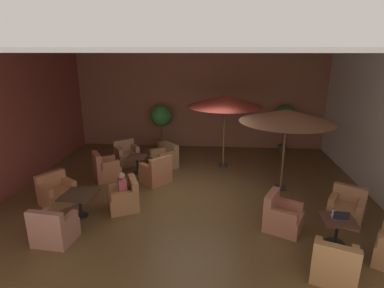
{
  "coord_description": "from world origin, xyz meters",
  "views": [
    {
      "loc": [
        0.68,
        -8.13,
        3.97
      ],
      "look_at": [
        0.0,
        0.46,
        1.34
      ],
      "focal_mm": 28.81,
      "sensor_mm": 36.0,
      "label": 1
    }
  ],
  "objects_px": {
    "patron_blue_shirt": "(122,185)",
    "armchair_front_right_east": "(106,169)",
    "armchair_front_right_south": "(156,173)",
    "potted_tree_left_corner": "(285,118)",
    "armchair_front_left_west": "(334,265)",
    "patio_umbrella_tall_red": "(225,101)",
    "armchair_front_left_south": "(281,217)",
    "potted_tree_mid_left": "(161,119)",
    "cafe_table_front_left": "(337,226)",
    "armchair_front_right_west": "(165,159)",
    "cafe_table_mid_center": "(79,198)",
    "patio_umbrella_center_beige": "(287,116)",
    "armchair_mid_center_south": "(57,193)",
    "armchair_mid_center_north": "(54,229)",
    "open_laptop": "(340,217)",
    "iced_drink_cup": "(334,213)",
    "armchair_mid_center_east": "(125,198)",
    "armchair_front_right_north": "(126,155)",
    "cafe_table_front_right": "(137,160)"
  },
  "relations": [
    {
      "from": "armchair_front_right_north",
      "to": "armchair_front_right_south",
      "type": "bearing_deg",
      "value": -48.11
    },
    {
      "from": "open_laptop",
      "to": "patron_blue_shirt",
      "type": "bearing_deg",
      "value": 167.28
    },
    {
      "from": "armchair_front_right_west",
      "to": "armchair_mid_center_east",
      "type": "distance_m",
      "value": 3.14
    },
    {
      "from": "patron_blue_shirt",
      "to": "armchair_front_right_east",
      "type": "bearing_deg",
      "value": 120.99
    },
    {
      "from": "cafe_table_front_left",
      "to": "patron_blue_shirt",
      "type": "relative_size",
      "value": 1.16
    },
    {
      "from": "armchair_front_left_south",
      "to": "iced_drink_cup",
      "type": "relative_size",
      "value": 9.19
    },
    {
      "from": "armchair_front_left_west",
      "to": "cafe_table_front_right",
      "type": "bearing_deg",
      "value": 135.68
    },
    {
      "from": "patio_umbrella_tall_red",
      "to": "armchair_front_left_south",
      "type": "bearing_deg",
      "value": -72.33
    },
    {
      "from": "cafe_table_front_left",
      "to": "armchair_front_right_west",
      "type": "relative_size",
      "value": 0.63
    },
    {
      "from": "armchair_front_left_south",
      "to": "armchair_front_left_west",
      "type": "xyz_separation_m",
      "value": [
        0.62,
        -1.58,
        -0.01
      ]
    },
    {
      "from": "patio_umbrella_center_beige",
      "to": "iced_drink_cup",
      "type": "distance_m",
      "value": 3.06
    },
    {
      "from": "armchair_front_left_west",
      "to": "armchair_front_right_north",
      "type": "height_order",
      "value": "armchair_front_right_north"
    },
    {
      "from": "armchair_mid_center_east",
      "to": "patio_umbrella_center_beige",
      "type": "height_order",
      "value": "patio_umbrella_center_beige"
    },
    {
      "from": "armchair_front_left_south",
      "to": "armchair_mid_center_east",
      "type": "height_order",
      "value": "armchair_front_left_south"
    },
    {
      "from": "armchair_front_left_south",
      "to": "patio_umbrella_center_beige",
      "type": "height_order",
      "value": "patio_umbrella_center_beige"
    },
    {
      "from": "armchair_front_right_south",
      "to": "potted_tree_left_corner",
      "type": "height_order",
      "value": "potted_tree_left_corner"
    },
    {
      "from": "potted_tree_mid_left",
      "to": "armchair_mid_center_south",
      "type": "bearing_deg",
      "value": -112.67
    },
    {
      "from": "armchair_front_right_west",
      "to": "armchair_mid_center_south",
      "type": "xyz_separation_m",
      "value": [
        -2.44,
        -2.94,
        0.0
      ]
    },
    {
      "from": "cafe_table_front_left",
      "to": "armchair_front_right_north",
      "type": "bearing_deg",
      "value": 142.75
    },
    {
      "from": "armchair_front_right_south",
      "to": "armchair_mid_center_east",
      "type": "bearing_deg",
      "value": -106.14
    },
    {
      "from": "armchair_front_right_north",
      "to": "patio_umbrella_tall_red",
      "type": "bearing_deg",
      "value": 0.96
    },
    {
      "from": "armchair_mid_center_north",
      "to": "armchair_mid_center_south",
      "type": "height_order",
      "value": "armchair_mid_center_north"
    },
    {
      "from": "cafe_table_mid_center",
      "to": "armchair_mid_center_east",
      "type": "distance_m",
      "value": 1.11
    },
    {
      "from": "armchair_front_left_west",
      "to": "patio_umbrella_tall_red",
      "type": "height_order",
      "value": "patio_umbrella_tall_red"
    },
    {
      "from": "patio_umbrella_tall_red",
      "to": "armchair_front_left_west",
      "type": "bearing_deg",
      "value": -71.24
    },
    {
      "from": "cafe_table_mid_center",
      "to": "patio_umbrella_tall_red",
      "type": "bearing_deg",
      "value": 46.47
    },
    {
      "from": "armchair_front_right_east",
      "to": "armchair_mid_center_east",
      "type": "relative_size",
      "value": 1.07
    },
    {
      "from": "armchair_front_right_east",
      "to": "patio_umbrella_tall_red",
      "type": "distance_m",
      "value": 4.5
    },
    {
      "from": "cafe_table_front_left",
      "to": "armchair_front_left_south",
      "type": "bearing_deg",
      "value": 154.12
    },
    {
      "from": "armchair_front_right_south",
      "to": "patio_umbrella_center_beige",
      "type": "xyz_separation_m",
      "value": [
        3.79,
        -0.15,
        1.89
      ]
    },
    {
      "from": "cafe_table_front_right",
      "to": "iced_drink_cup",
      "type": "bearing_deg",
      "value": -33.85
    },
    {
      "from": "open_laptop",
      "to": "cafe_table_front_left",
      "type": "bearing_deg",
      "value": -162.46
    },
    {
      "from": "armchair_front_left_west",
      "to": "cafe_table_mid_center",
      "type": "xyz_separation_m",
      "value": [
        -5.47,
        1.77,
        0.2
      ]
    },
    {
      "from": "cafe_table_front_left",
      "to": "armchair_front_right_east",
      "type": "distance_m",
      "value": 6.77
    },
    {
      "from": "armchair_mid_center_north",
      "to": "patron_blue_shirt",
      "type": "bearing_deg",
      "value": 55.31
    },
    {
      "from": "cafe_table_front_right",
      "to": "armchair_mid_center_north",
      "type": "bearing_deg",
      "value": -101.61
    },
    {
      "from": "armchair_mid_center_north",
      "to": "patron_blue_shirt",
      "type": "relative_size",
      "value": 1.4
    },
    {
      "from": "cafe_table_front_left",
      "to": "armchair_mid_center_east",
      "type": "distance_m",
      "value": 5.04
    },
    {
      "from": "potted_tree_left_corner",
      "to": "cafe_table_mid_center",
      "type": "bearing_deg",
      "value": -137.52
    },
    {
      "from": "armchair_front_right_north",
      "to": "armchair_front_right_east",
      "type": "xyz_separation_m",
      "value": [
        -0.26,
        -1.41,
        0.01
      ]
    },
    {
      "from": "cafe_table_mid_center",
      "to": "armchair_front_right_south",
      "type": "bearing_deg",
      "value": 55.56
    },
    {
      "from": "armchair_front_left_south",
      "to": "armchair_front_right_east",
      "type": "bearing_deg",
      "value": 153.58
    },
    {
      "from": "armchair_front_right_east",
      "to": "open_laptop",
      "type": "height_order",
      "value": "armchair_front_right_east"
    },
    {
      "from": "armchair_mid_center_north",
      "to": "armchair_mid_center_east",
      "type": "xyz_separation_m",
      "value": [
        1.09,
        1.54,
        -0.0
      ]
    },
    {
      "from": "armchair_front_right_east",
      "to": "potted_tree_left_corner",
      "type": "bearing_deg",
      "value": 27.3
    },
    {
      "from": "cafe_table_front_left",
      "to": "iced_drink_cup",
      "type": "xyz_separation_m",
      "value": [
        -0.06,
        0.13,
        0.23
      ]
    },
    {
      "from": "armchair_front_right_north",
      "to": "patio_umbrella_center_beige",
      "type": "distance_m",
      "value": 5.77
    },
    {
      "from": "armchair_front_right_west",
      "to": "patron_blue_shirt",
      "type": "relative_size",
      "value": 1.85
    },
    {
      "from": "armchair_mid_center_north",
      "to": "patio_umbrella_tall_red",
      "type": "relative_size",
      "value": 0.33
    },
    {
      "from": "armchair_front_left_south",
      "to": "potted_tree_mid_left",
      "type": "bearing_deg",
      "value": 123.78
    }
  ]
}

